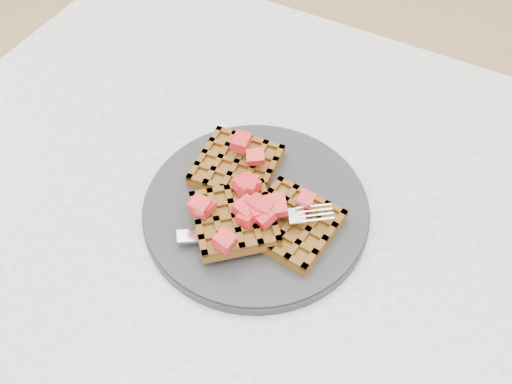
# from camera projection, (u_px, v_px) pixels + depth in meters

# --- Properties ---
(table) EXTENTS (1.20, 0.80, 0.75)m
(table) POSITION_uv_depth(u_px,v_px,m) (346.00, 317.00, 0.71)
(table) COLOR silver
(table) RESTS_ON ground
(plate) EXTENTS (0.26, 0.26, 0.02)m
(plate) POSITION_uv_depth(u_px,v_px,m) (256.00, 209.00, 0.66)
(plate) COLOR black
(plate) RESTS_ON table
(waffles) EXTENTS (0.19, 0.19, 0.03)m
(waffles) POSITION_uv_depth(u_px,v_px,m) (255.00, 201.00, 0.64)
(waffles) COLOR brown
(waffles) RESTS_ON plate
(strawberry_pile) EXTENTS (0.15, 0.15, 0.02)m
(strawberry_pile) POSITION_uv_depth(u_px,v_px,m) (256.00, 184.00, 0.62)
(strawberry_pile) COLOR #A40007
(strawberry_pile) RESTS_ON waffles
(fork) EXTENTS (0.16, 0.13, 0.02)m
(fork) POSITION_uv_depth(u_px,v_px,m) (266.00, 229.00, 0.62)
(fork) COLOR silver
(fork) RESTS_ON plate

